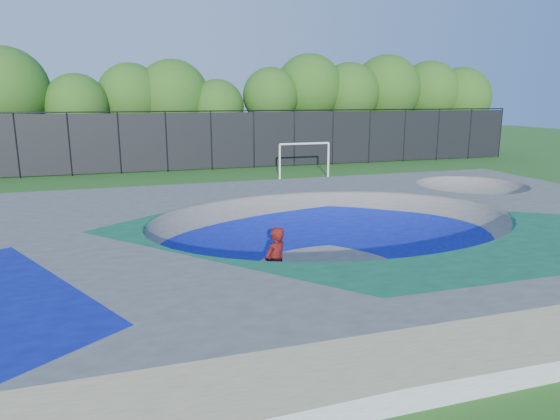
{
  "coord_description": "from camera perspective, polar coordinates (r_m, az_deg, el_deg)",
  "views": [
    {
      "loc": [
        -5.81,
        -13.08,
        4.94
      ],
      "look_at": [
        -0.74,
        3.0,
        1.1
      ],
      "focal_mm": 32.0,
      "sensor_mm": 36.0,
      "label": 1
    }
  ],
  "objects": [
    {
      "name": "fence",
      "position": [
        34.69,
        -7.86,
        8.0
      ],
      "size": [
        48.09,
        0.09,
        4.04
      ],
      "color": "black",
      "rests_on": "ground"
    },
    {
      "name": "skate_deck",
      "position": [
        14.92,
        6.22,
        -3.56
      ],
      "size": [
        22.0,
        14.0,
        1.5
      ],
      "primitive_type": "cube",
      "color": "gray",
      "rests_on": "ground"
    },
    {
      "name": "skateboard",
      "position": [
        12.45,
        -0.52,
        -10.42
      ],
      "size": [
        0.8,
        0.53,
        0.05
      ],
      "primitive_type": "cube",
      "rotation": [
        0.0,
        0.0,
        0.44
      ],
      "color": "black",
      "rests_on": "ground"
    },
    {
      "name": "skater",
      "position": [
        12.11,
        -0.53,
        -6.36
      ],
      "size": [
        0.84,
        0.77,
        1.92
      ],
      "primitive_type": "imported",
      "rotation": [
        0.0,
        0.0,
        3.73
      ],
      "color": "#B6160E",
      "rests_on": "ground"
    },
    {
      "name": "ground",
      "position": [
        15.15,
        6.15,
        -6.28
      ],
      "size": [
        120.0,
        120.0,
        0.0
      ],
      "primitive_type": "plane",
      "color": "#265E1A",
      "rests_on": "ground"
    },
    {
      "name": "treeline",
      "position": [
        40.23,
        -5.79,
        12.96
      ],
      "size": [
        53.92,
        7.45,
        8.51
      ],
      "color": "#432E21",
      "rests_on": "ground"
    },
    {
      "name": "soccer_goal",
      "position": [
        30.93,
        2.82,
        6.46
      ],
      "size": [
        3.32,
        0.12,
        2.19
      ],
      "color": "white",
      "rests_on": "ground"
    }
  ]
}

